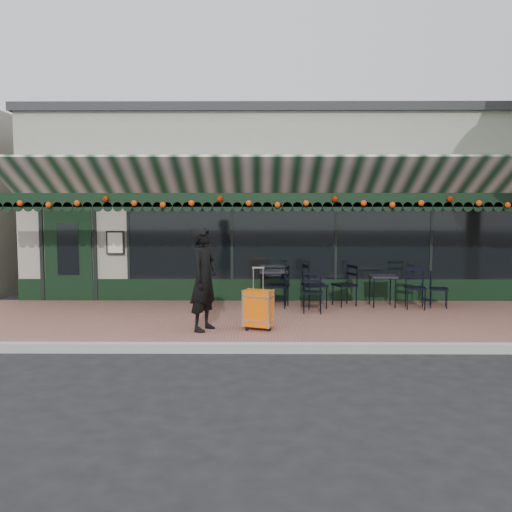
{
  "coord_description": "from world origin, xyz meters",
  "views": [
    {
      "loc": [
        -0.36,
        -8.52,
        2.27
      ],
      "look_at": [
        -0.43,
        1.6,
        1.4
      ],
      "focal_mm": 38.0,
      "sensor_mm": 36.0,
      "label": 1
    }
  ],
  "objects_px": {
    "woman": "(204,279)",
    "cafe_table_a": "(383,278)",
    "chair_a_front": "(415,288)",
    "chair_a_left": "(345,285)",
    "chair_a_right": "(439,289)",
    "cafe_table_b": "(274,274)",
    "chair_b_left": "(278,286)",
    "chair_b_front": "(312,293)",
    "suitcase": "(258,309)",
    "chair_b_right": "(315,286)"
  },
  "relations": [
    {
      "from": "chair_b_left",
      "to": "chair_a_right",
      "type": "bearing_deg",
      "value": 103.22
    },
    {
      "from": "chair_a_right",
      "to": "chair_b_right",
      "type": "height_order",
      "value": "chair_b_right"
    },
    {
      "from": "cafe_table_a",
      "to": "chair_a_left",
      "type": "bearing_deg",
      "value": 175.48
    },
    {
      "from": "cafe_table_a",
      "to": "chair_b_right",
      "type": "relative_size",
      "value": 0.71
    },
    {
      "from": "cafe_table_a",
      "to": "chair_b_front",
      "type": "xyz_separation_m",
      "value": [
        -1.61,
        -0.76,
        -0.2
      ]
    },
    {
      "from": "cafe_table_b",
      "to": "chair_a_left",
      "type": "bearing_deg",
      "value": -7.73
    },
    {
      "from": "chair_a_left",
      "to": "chair_a_front",
      "type": "relative_size",
      "value": 1.05
    },
    {
      "from": "chair_a_right",
      "to": "chair_a_front",
      "type": "height_order",
      "value": "chair_a_front"
    },
    {
      "from": "chair_b_left",
      "to": "chair_b_front",
      "type": "xyz_separation_m",
      "value": [
        0.68,
        -0.63,
        -0.04
      ]
    },
    {
      "from": "chair_a_right",
      "to": "chair_a_left",
      "type": "bearing_deg",
      "value": 99.34
    },
    {
      "from": "chair_b_left",
      "to": "chair_b_front",
      "type": "height_order",
      "value": "chair_b_left"
    },
    {
      "from": "woman",
      "to": "chair_a_left",
      "type": "relative_size",
      "value": 2.01
    },
    {
      "from": "chair_a_right",
      "to": "chair_a_front",
      "type": "bearing_deg",
      "value": 120.94
    },
    {
      "from": "chair_a_right",
      "to": "chair_b_front",
      "type": "relative_size",
      "value": 0.95
    },
    {
      "from": "cafe_table_a",
      "to": "chair_a_front",
      "type": "bearing_deg",
      "value": -24.29
    },
    {
      "from": "chair_a_left",
      "to": "woman",
      "type": "bearing_deg",
      "value": -72.15
    },
    {
      "from": "woman",
      "to": "chair_a_left",
      "type": "bearing_deg",
      "value": -26.38
    },
    {
      "from": "chair_b_right",
      "to": "chair_b_left",
      "type": "bearing_deg",
      "value": 72.71
    },
    {
      "from": "chair_a_left",
      "to": "chair_a_front",
      "type": "distance_m",
      "value": 1.5
    },
    {
      "from": "woman",
      "to": "chair_b_front",
      "type": "height_order",
      "value": "woman"
    },
    {
      "from": "chair_a_front",
      "to": "chair_b_front",
      "type": "height_order",
      "value": "chair_a_front"
    },
    {
      "from": "chair_a_left",
      "to": "chair_a_right",
      "type": "bearing_deg",
      "value": 61.58
    },
    {
      "from": "woman",
      "to": "suitcase",
      "type": "relative_size",
      "value": 1.66
    },
    {
      "from": "chair_a_right",
      "to": "woman",
      "type": "bearing_deg",
      "value": 129.81
    },
    {
      "from": "cafe_table_a",
      "to": "chair_a_left",
      "type": "relative_size",
      "value": 0.75
    },
    {
      "from": "cafe_table_a",
      "to": "cafe_table_b",
      "type": "distance_m",
      "value": 2.39
    },
    {
      "from": "cafe_table_b",
      "to": "chair_b_front",
      "type": "xyz_separation_m",
      "value": [
        0.77,
        -1.03,
        -0.27
      ]
    },
    {
      "from": "cafe_table_b",
      "to": "chair_b_left",
      "type": "relative_size",
      "value": 0.83
    },
    {
      "from": "chair_a_left",
      "to": "chair_b_left",
      "type": "height_order",
      "value": "chair_b_left"
    },
    {
      "from": "chair_a_right",
      "to": "chair_b_left",
      "type": "distance_m",
      "value": 3.48
    },
    {
      "from": "woman",
      "to": "chair_b_right",
      "type": "bearing_deg",
      "value": -21.62
    },
    {
      "from": "cafe_table_b",
      "to": "chair_a_left",
      "type": "distance_m",
      "value": 1.59
    },
    {
      "from": "woman",
      "to": "chair_a_left",
      "type": "xyz_separation_m",
      "value": [
        2.84,
        2.45,
        -0.46
      ]
    },
    {
      "from": "cafe_table_b",
      "to": "chair_b_right",
      "type": "height_order",
      "value": "chair_b_right"
    },
    {
      "from": "chair_a_right",
      "to": "cafe_table_a",
      "type": "bearing_deg",
      "value": 98.66
    },
    {
      "from": "chair_a_left",
      "to": "chair_a_front",
      "type": "xyz_separation_m",
      "value": [
        1.46,
        -0.35,
        -0.02
      ]
    },
    {
      "from": "chair_a_front",
      "to": "chair_b_right",
      "type": "xyz_separation_m",
      "value": [
        -2.13,
        0.11,
        0.04
      ]
    },
    {
      "from": "chair_a_front",
      "to": "chair_b_right",
      "type": "height_order",
      "value": "chair_b_right"
    },
    {
      "from": "woman",
      "to": "cafe_table_a",
      "type": "xyz_separation_m",
      "value": [
        3.66,
        2.39,
        -0.3
      ]
    },
    {
      "from": "woman",
      "to": "chair_b_front",
      "type": "bearing_deg",
      "value": -28.71
    },
    {
      "from": "chair_a_left",
      "to": "chair_b_right",
      "type": "bearing_deg",
      "value": -93.02
    },
    {
      "from": "woman",
      "to": "cafe_table_a",
      "type": "bearing_deg",
      "value": -34.04
    },
    {
      "from": "chair_a_right",
      "to": "chair_b_front",
      "type": "bearing_deg",
      "value": 117.49
    },
    {
      "from": "suitcase",
      "to": "chair_a_left",
      "type": "height_order",
      "value": "suitcase"
    },
    {
      "from": "cafe_table_a",
      "to": "chair_b_left",
      "type": "relative_size",
      "value": 0.75
    },
    {
      "from": "woman",
      "to": "chair_b_front",
      "type": "xyz_separation_m",
      "value": [
        2.06,
        1.63,
        -0.5
      ]
    },
    {
      "from": "chair_a_left",
      "to": "chair_b_left",
      "type": "relative_size",
      "value": 1.0
    },
    {
      "from": "chair_a_right",
      "to": "chair_b_left",
      "type": "height_order",
      "value": "chair_b_left"
    },
    {
      "from": "chair_a_right",
      "to": "chair_b_left",
      "type": "relative_size",
      "value": 0.87
    },
    {
      "from": "cafe_table_a",
      "to": "chair_b_front",
      "type": "relative_size",
      "value": 0.82
    }
  ]
}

